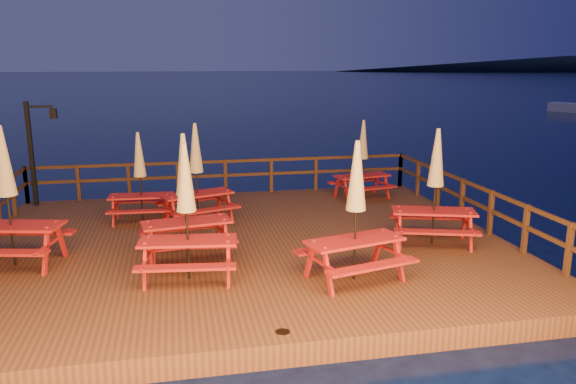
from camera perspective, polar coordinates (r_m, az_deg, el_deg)
The scene contains 14 objects.
ground at distance 13.32m, azimuth -4.34°, elevation -6.62°, with size 500.00×500.00×0.00m, color black.
deck at distance 13.26m, azimuth -4.36°, elevation -5.81°, with size 12.00×10.00×0.40m, color #4F2919.
deck_piles at distance 13.43m, azimuth -4.32°, elevation -7.83°, with size 11.44×9.44×1.40m.
railing at distance 14.69m, azimuth -5.30°, elevation -0.02°, with size 11.80×9.75×1.10m.
lamp_post at distance 17.59m, azimuth -24.22°, elevation 4.47°, with size 0.85×0.18×3.00m.
headland_right at distance 305.89m, azimuth 26.64°, elevation 11.62°, with size 230.40×86.40×7.00m, color black.
picnic_table_0 at distance 17.14m, azimuth 7.59°, elevation 3.44°, with size 1.89×1.65×2.39m.
picnic_table_1 at distance 11.93m, azimuth -10.40°, elevation -0.23°, with size 2.08×1.81×2.66m.
picnic_table_2 at distance 14.56m, azimuth -9.29°, elevation 2.06°, with size 2.19×1.99×2.58m.
picnic_table_3 at distance 13.04m, azimuth 14.73°, elevation 0.68°, with size 2.23×2.01×2.66m.
picnic_table_4 at distance 10.58m, azimuth 6.90°, elevation -1.74°, with size 2.21×1.97×2.69m.
picnic_table_5 at distance 12.55m, azimuth -26.64°, elevation -0.23°, with size 2.32×2.05×2.88m.
picnic_table_6 at distance 14.96m, azimuth -14.80°, elevation 1.61°, with size 1.71×1.44×2.34m.
picnic_table_7 at distance 10.70m, azimuth -10.27°, elevation -1.84°, with size 2.02×1.73×2.64m.
Camera 1 is at (-1.51, -12.45, 4.50)m, focal length 35.00 mm.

